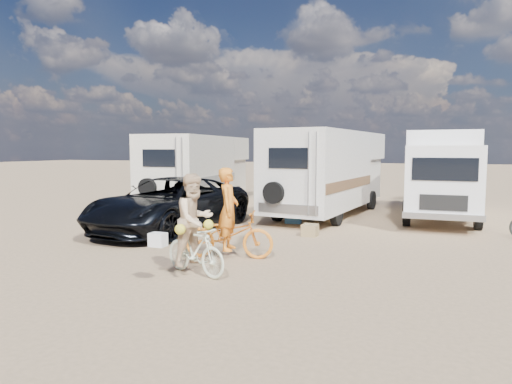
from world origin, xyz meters
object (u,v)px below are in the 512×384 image
at_px(rider_woman, 195,229).
at_px(cooler, 293,217).
at_px(rv_left, 198,172).
at_px(dark_suv, 170,204).
at_px(crate, 310,230).
at_px(rider_man, 228,217).
at_px(bike_man, 229,235).
at_px(rv_main, 329,174).
at_px(bike_woman, 195,250).
at_px(box_truck, 442,175).

distance_m(rider_woman, cooler, 6.57).
bearing_deg(rv_left, rider_woman, -67.57).
distance_m(dark_suv, crate, 4.14).
bearing_deg(rider_woman, rider_man, 19.03).
bearing_deg(bike_man, rv_main, -18.25).
xyz_separation_m(bike_man, rider_woman, (-0.05, -1.46, 0.36)).
distance_m(bike_woman, crate, 4.71).
xyz_separation_m(rv_main, rider_woman, (-0.75, -8.82, -0.63)).
bearing_deg(rider_woman, bike_man, 19.03).
bearing_deg(box_truck, rider_woman, -115.62).
bearing_deg(cooler, rider_woman, -99.62).
xyz_separation_m(box_truck, crate, (-3.43, -4.73, -1.33)).
height_order(bike_woman, rider_man, rider_man).
xyz_separation_m(bike_woman, rider_man, (0.05, 1.46, 0.43)).
relative_size(bike_man, rider_woman, 1.13).
distance_m(cooler, crate, 2.22).
bearing_deg(crate, box_truck, 54.02).
relative_size(rider_man, crate, 4.42).
height_order(bike_man, rider_man, rider_man).
relative_size(rv_left, crate, 16.51).
height_order(box_truck, rider_man, box_truck).
height_order(rider_man, cooler, rider_man).
height_order(dark_suv, bike_woman, dark_suv).
height_order(rv_main, dark_suv, rv_main).
distance_m(rv_left, cooler, 5.58).
bearing_deg(rider_woman, cooler, 20.35).
height_order(rv_main, bike_woman, rv_main).
distance_m(rv_main, rider_man, 7.42).
relative_size(rv_left, cooler, 13.37).
bearing_deg(cooler, bike_man, -99.24).
relative_size(rv_left, bike_woman, 4.27).
bearing_deg(cooler, box_truck, 22.69).
height_order(rider_woman, crate, rider_woman).
xyz_separation_m(bike_woman, rider_woman, (-0.00, 0.00, 0.40)).
relative_size(dark_suv, bike_man, 2.84).
bearing_deg(rv_main, rider_man, -88.23).
xyz_separation_m(rv_left, rider_man, (4.76, -7.66, -0.54)).
xyz_separation_m(rv_main, crate, (0.36, -4.25, -1.34)).
distance_m(rv_main, crate, 4.47).
relative_size(cooler, crate, 1.23).
relative_size(box_truck, bike_woman, 4.30).
xyz_separation_m(bike_man, crate, (1.06, 3.11, -0.35)).
distance_m(box_truck, bike_man, 9.09).
distance_m(bike_man, bike_woman, 1.46).
relative_size(rider_man, cooler, 3.58).
xyz_separation_m(box_truck, rider_woman, (-4.54, -9.30, -0.62)).
distance_m(rv_main, dark_suv, 6.13).
distance_m(rv_main, bike_man, 7.46).
bearing_deg(rv_left, bike_woman, -67.57).
bearing_deg(bike_man, rider_man, -0.00).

